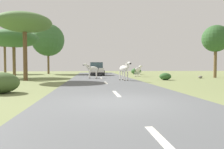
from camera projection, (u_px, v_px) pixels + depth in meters
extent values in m
plane|color=olive|center=(120.00, 103.00, 7.12)|extent=(90.00, 90.00, 0.00)
cube|color=#56595B|center=(124.00, 102.00, 7.14)|extent=(6.00, 64.00, 0.05)
cube|color=silver|center=(167.00, 146.00, 3.16)|extent=(0.16, 2.00, 0.01)
cube|color=silver|center=(116.00, 94.00, 9.12)|extent=(0.16, 2.00, 0.01)
cube|color=silver|center=(106.00, 83.00, 15.08)|extent=(0.16, 2.00, 0.01)
cube|color=silver|center=(101.00, 78.00, 21.04)|extent=(0.16, 2.00, 0.01)
cube|color=silver|center=(99.00, 75.00, 27.00)|extent=(0.16, 2.00, 0.01)
cube|color=silver|center=(97.00, 74.00, 32.96)|extent=(0.16, 2.00, 0.01)
ellipsoid|color=silver|center=(124.00, 69.00, 17.68)|extent=(0.87, 1.23, 0.54)
cylinder|color=silver|center=(125.00, 76.00, 17.31)|extent=(0.15, 0.15, 0.78)
cylinder|color=#28231E|center=(125.00, 80.00, 17.32)|extent=(0.17, 0.17, 0.05)
cylinder|color=silver|center=(128.00, 76.00, 17.45)|extent=(0.15, 0.15, 0.78)
cylinder|color=#28231E|center=(127.00, 80.00, 17.47)|extent=(0.17, 0.17, 0.05)
cylinder|color=silver|center=(120.00, 76.00, 17.96)|extent=(0.15, 0.15, 0.78)
cylinder|color=#28231E|center=(120.00, 80.00, 17.97)|extent=(0.17, 0.17, 0.05)
cylinder|color=silver|center=(123.00, 76.00, 18.10)|extent=(0.15, 0.15, 0.78)
cylinder|color=#28231E|center=(123.00, 80.00, 18.12)|extent=(0.17, 0.17, 0.05)
cylinder|color=silver|center=(127.00, 65.00, 17.19)|extent=(0.35, 0.46, 0.46)
cube|color=black|center=(127.00, 64.00, 17.19)|extent=(0.19, 0.36, 0.32)
ellipsoid|color=silver|center=(129.00, 63.00, 16.95)|extent=(0.39, 0.54, 0.25)
ellipsoid|color=black|center=(130.00, 63.00, 16.78)|extent=(0.20, 0.22, 0.15)
cone|color=silver|center=(128.00, 62.00, 17.02)|extent=(0.12, 0.12, 0.15)
cone|color=silver|center=(129.00, 62.00, 17.09)|extent=(0.12, 0.12, 0.15)
cylinder|color=black|center=(120.00, 70.00, 18.18)|extent=(0.10, 0.16, 0.46)
ellipsoid|color=silver|center=(138.00, 69.00, 24.78)|extent=(1.00, 0.95, 0.47)
cylinder|color=silver|center=(140.00, 74.00, 24.96)|extent=(0.14, 0.14, 0.67)
cylinder|color=#28231E|center=(140.00, 76.00, 24.97)|extent=(0.16, 0.16, 0.04)
cylinder|color=silver|center=(138.00, 74.00, 25.13)|extent=(0.14, 0.14, 0.67)
cylinder|color=#28231E|center=(138.00, 76.00, 25.14)|extent=(0.16, 0.16, 0.04)
cylinder|color=silver|center=(137.00, 74.00, 24.48)|extent=(0.14, 0.14, 0.67)
cylinder|color=#28231E|center=(137.00, 77.00, 24.49)|extent=(0.16, 0.16, 0.04)
cylinder|color=silver|center=(135.00, 74.00, 24.64)|extent=(0.14, 0.14, 0.67)
cylinder|color=#28231E|center=(135.00, 77.00, 24.66)|extent=(0.16, 0.16, 0.04)
cylinder|color=silver|center=(140.00, 67.00, 25.12)|extent=(0.38, 0.37, 0.40)
cube|color=black|center=(140.00, 67.00, 25.12)|extent=(0.27, 0.25, 0.27)
ellipsoid|color=silver|center=(141.00, 66.00, 25.29)|extent=(0.44, 0.42, 0.22)
ellipsoid|color=black|center=(142.00, 66.00, 25.42)|extent=(0.20, 0.19, 0.13)
cone|color=silver|center=(141.00, 65.00, 25.16)|extent=(0.11, 0.11, 0.13)
cone|color=silver|center=(140.00, 65.00, 25.25)|extent=(0.11, 0.11, 0.13)
cylinder|color=black|center=(135.00, 70.00, 24.42)|extent=(0.13, 0.12, 0.40)
ellipsoid|color=silver|center=(93.00, 69.00, 20.61)|extent=(1.13, 0.63, 0.51)
cylinder|color=silver|center=(90.00, 75.00, 20.80)|extent=(0.13, 0.13, 0.73)
cylinder|color=#28231E|center=(90.00, 78.00, 20.81)|extent=(0.14, 0.14, 0.05)
cylinder|color=silver|center=(89.00, 75.00, 20.53)|extent=(0.13, 0.13, 0.73)
cylinder|color=#28231E|center=(89.00, 78.00, 20.54)|extent=(0.14, 0.14, 0.05)
cylinder|color=silver|center=(97.00, 75.00, 20.74)|extent=(0.13, 0.13, 0.73)
cylinder|color=#28231E|center=(97.00, 78.00, 20.75)|extent=(0.14, 0.14, 0.05)
cylinder|color=silver|center=(96.00, 75.00, 20.47)|extent=(0.13, 0.13, 0.73)
cylinder|color=#28231E|center=(96.00, 78.00, 20.48)|extent=(0.14, 0.14, 0.05)
cylinder|color=silver|center=(88.00, 66.00, 20.64)|extent=(0.41, 0.26, 0.43)
cube|color=black|center=(88.00, 65.00, 20.64)|extent=(0.35, 0.11, 0.30)
ellipsoid|color=silver|center=(85.00, 65.00, 20.66)|extent=(0.50, 0.28, 0.23)
ellipsoid|color=black|center=(84.00, 65.00, 20.68)|extent=(0.19, 0.17, 0.14)
cone|color=silver|center=(87.00, 64.00, 20.71)|extent=(0.10, 0.10, 0.14)
cone|color=silver|center=(86.00, 64.00, 20.58)|extent=(0.10, 0.10, 0.14)
cylinder|color=black|center=(98.00, 70.00, 20.57)|extent=(0.16, 0.07, 0.43)
cube|color=white|center=(96.00, 71.00, 27.96)|extent=(1.85, 4.22, 0.80)
cube|color=#334751|center=(96.00, 65.00, 28.12)|extent=(1.67, 2.22, 0.76)
cube|color=black|center=(97.00, 73.00, 25.83)|extent=(1.71, 0.18, 0.24)
cylinder|color=black|center=(90.00, 73.00, 26.52)|extent=(0.23, 0.68, 0.68)
cylinder|color=black|center=(104.00, 73.00, 26.74)|extent=(0.23, 0.68, 0.68)
cylinder|color=black|center=(90.00, 72.00, 29.20)|extent=(0.23, 0.68, 0.68)
cylinder|color=black|center=(102.00, 72.00, 29.41)|extent=(0.23, 0.68, 0.68)
cube|color=#1E479E|center=(98.00, 70.00, 36.56)|extent=(1.98, 4.28, 0.80)
cube|color=#334751|center=(98.00, 65.00, 36.33)|extent=(1.74, 2.27, 0.76)
cube|color=black|center=(98.00, 71.00, 38.72)|extent=(1.72, 0.24, 0.24)
cylinder|color=black|center=(103.00, 71.00, 37.97)|extent=(0.25, 0.69, 0.68)
cylinder|color=black|center=(93.00, 71.00, 37.86)|extent=(0.25, 0.69, 0.68)
cylinder|color=black|center=(103.00, 71.00, 35.28)|extent=(0.25, 0.69, 0.68)
cylinder|color=black|center=(92.00, 71.00, 35.17)|extent=(0.25, 0.69, 0.68)
cylinder|color=brown|center=(5.00, 60.00, 33.96)|extent=(0.36, 0.36, 4.47)
ellipsoid|color=#425B2D|center=(5.00, 42.00, 33.83)|extent=(4.76, 4.76, 1.67)
cylinder|color=brown|center=(215.00, 63.00, 22.56)|extent=(0.32, 0.32, 3.13)
sphere|color=#2D5628|center=(216.00, 38.00, 22.45)|extent=(2.91, 2.91, 2.91)
cylinder|color=brown|center=(48.00, 63.00, 33.26)|extent=(0.33, 0.33, 3.42)
sphere|color=#386633|center=(48.00, 40.00, 33.11)|extent=(5.19, 5.19, 5.19)
cylinder|color=brown|center=(25.00, 56.00, 18.00)|extent=(0.35, 0.35, 4.26)
ellipsoid|color=#4C7038|center=(25.00, 23.00, 17.88)|extent=(4.63, 4.63, 1.62)
cylinder|color=brown|center=(14.00, 62.00, 23.24)|extent=(0.33, 0.33, 3.42)
ellipsoid|color=#386633|center=(14.00, 39.00, 23.13)|extent=(5.52, 5.52, 1.93)
ellipsoid|color=#386633|center=(136.00, 71.00, 31.92)|extent=(1.59, 1.43, 0.95)
ellipsoid|color=#2D5628|center=(165.00, 76.00, 18.91)|extent=(1.08, 0.97, 0.65)
ellipsoid|color=#425B2D|center=(1.00, 83.00, 9.69)|extent=(1.65, 1.49, 0.99)
ellipsoid|color=gray|center=(200.00, 77.00, 21.38)|extent=(0.42, 0.37, 0.28)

